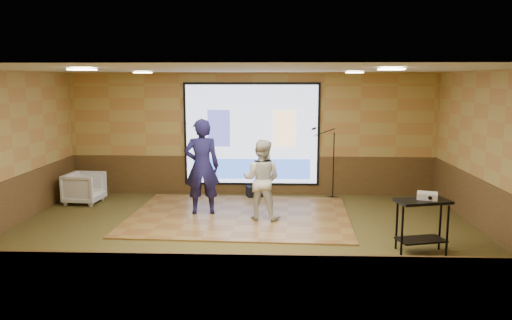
{
  "coord_description": "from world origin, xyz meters",
  "views": [
    {
      "loc": [
        0.58,
        -8.67,
        2.83
      ],
      "look_at": [
        0.21,
        0.77,
        1.3
      ],
      "focal_mm": 35.0,
      "sensor_mm": 36.0,
      "label": 1
    }
  ],
  "objects_px": {
    "player_left": "(202,167)",
    "mic_stand": "(331,178)",
    "player_right": "(262,180)",
    "projector": "(427,196)",
    "av_table": "(422,217)",
    "duffel_bag": "(256,192)",
    "dance_floor": "(240,216)",
    "projector_screen": "(252,135)",
    "banquet_chair": "(84,188)"
  },
  "relations": [
    {
      "from": "dance_floor",
      "to": "duffel_bag",
      "type": "distance_m",
      "value": 1.73
    },
    {
      "from": "player_right",
      "to": "duffel_bag",
      "type": "height_order",
      "value": "player_right"
    },
    {
      "from": "projector_screen",
      "to": "player_left",
      "type": "height_order",
      "value": "projector_screen"
    },
    {
      "from": "av_table",
      "to": "mic_stand",
      "type": "bearing_deg",
      "value": 105.78
    },
    {
      "from": "mic_stand",
      "to": "duffel_bag",
      "type": "distance_m",
      "value": 1.82
    },
    {
      "from": "projector_screen",
      "to": "duffel_bag",
      "type": "height_order",
      "value": "projector_screen"
    },
    {
      "from": "dance_floor",
      "to": "player_right",
      "type": "height_order",
      "value": "player_right"
    },
    {
      "from": "projector",
      "to": "duffel_bag",
      "type": "relative_size",
      "value": 0.7
    },
    {
      "from": "player_right",
      "to": "projector_screen",
      "type": "bearing_deg",
      "value": -68.18
    },
    {
      "from": "player_right",
      "to": "projector",
      "type": "xyz_separation_m",
      "value": [
        2.76,
        -1.77,
        0.11
      ]
    },
    {
      "from": "av_table",
      "to": "duffel_bag",
      "type": "distance_m",
      "value": 4.77
    },
    {
      "from": "mic_stand",
      "to": "player_right",
      "type": "bearing_deg",
      "value": -149.66
    },
    {
      "from": "dance_floor",
      "to": "mic_stand",
      "type": "height_order",
      "value": "mic_stand"
    },
    {
      "from": "dance_floor",
      "to": "banquet_chair",
      "type": "distance_m",
      "value": 3.8
    },
    {
      "from": "projector_screen",
      "to": "player_right",
      "type": "height_order",
      "value": "projector_screen"
    },
    {
      "from": "projector",
      "to": "banquet_chair",
      "type": "height_order",
      "value": "projector"
    },
    {
      "from": "projector_screen",
      "to": "player_right",
      "type": "xyz_separation_m",
      "value": [
        0.31,
        -2.29,
        -0.63
      ]
    },
    {
      "from": "player_left",
      "to": "player_right",
      "type": "xyz_separation_m",
      "value": [
        1.25,
        -0.36,
        -0.19
      ]
    },
    {
      "from": "player_right",
      "to": "banquet_chair",
      "type": "distance_m",
      "value": 4.33
    },
    {
      "from": "dance_floor",
      "to": "duffel_bag",
      "type": "height_order",
      "value": "duffel_bag"
    },
    {
      "from": "av_table",
      "to": "projector",
      "type": "bearing_deg",
      "value": 37.04
    },
    {
      "from": "player_left",
      "to": "projector",
      "type": "height_order",
      "value": "player_left"
    },
    {
      "from": "player_left",
      "to": "projector",
      "type": "relative_size",
      "value": 6.29
    },
    {
      "from": "player_left",
      "to": "duffel_bag",
      "type": "bearing_deg",
      "value": -133.7
    },
    {
      "from": "player_left",
      "to": "mic_stand",
      "type": "bearing_deg",
      "value": -160.78
    },
    {
      "from": "dance_floor",
      "to": "mic_stand",
      "type": "xyz_separation_m",
      "value": [
        2.07,
        1.69,
        0.48
      ]
    },
    {
      "from": "av_table",
      "to": "projector",
      "type": "height_order",
      "value": "projector"
    },
    {
      "from": "banquet_chair",
      "to": "dance_floor",
      "type": "bearing_deg",
      "value": -99.67
    },
    {
      "from": "duffel_bag",
      "to": "dance_floor",
      "type": "bearing_deg",
      "value": -99.51
    },
    {
      "from": "mic_stand",
      "to": "duffel_bag",
      "type": "relative_size",
      "value": 3.81
    },
    {
      "from": "projector",
      "to": "player_left",
      "type": "bearing_deg",
      "value": 169.98
    },
    {
      "from": "projector_screen",
      "to": "banquet_chair",
      "type": "distance_m",
      "value": 4.11
    },
    {
      "from": "player_left",
      "to": "mic_stand",
      "type": "xyz_separation_m",
      "value": [
        2.86,
        1.59,
        -0.54
      ]
    },
    {
      "from": "dance_floor",
      "to": "mic_stand",
      "type": "relative_size",
      "value": 2.62
    },
    {
      "from": "av_table",
      "to": "banquet_chair",
      "type": "xyz_separation_m",
      "value": [
        -6.8,
        3.08,
        -0.26
      ]
    },
    {
      "from": "projector_screen",
      "to": "mic_stand",
      "type": "bearing_deg",
      "value": -10.01
    },
    {
      "from": "duffel_bag",
      "to": "player_left",
      "type": "bearing_deg",
      "value": -123.85
    },
    {
      "from": "av_table",
      "to": "projector",
      "type": "distance_m",
      "value": 0.35
    },
    {
      "from": "av_table",
      "to": "banquet_chair",
      "type": "distance_m",
      "value": 7.47
    },
    {
      "from": "dance_floor",
      "to": "player_left",
      "type": "distance_m",
      "value": 1.29
    },
    {
      "from": "projector",
      "to": "projector_screen",
      "type": "bearing_deg",
      "value": 145.03
    },
    {
      "from": "player_left",
      "to": "duffel_bag",
      "type": "xyz_separation_m",
      "value": [
        1.07,
        1.6,
        -0.89
      ]
    },
    {
      "from": "projector_screen",
      "to": "player_left",
      "type": "relative_size",
      "value": 1.66
    },
    {
      "from": "player_right",
      "to": "av_table",
      "type": "height_order",
      "value": "player_right"
    },
    {
      "from": "player_right",
      "to": "projector",
      "type": "relative_size",
      "value": 5.07
    },
    {
      "from": "player_right",
      "to": "banquet_chair",
      "type": "relative_size",
      "value": 2.06
    },
    {
      "from": "dance_floor",
      "to": "projector",
      "type": "relative_size",
      "value": 14.17
    },
    {
      "from": "dance_floor",
      "to": "player_right",
      "type": "relative_size",
      "value": 2.79
    },
    {
      "from": "mic_stand",
      "to": "player_left",
      "type": "bearing_deg",
      "value": -171.13
    },
    {
      "from": "mic_stand",
      "to": "projector",
      "type": "bearing_deg",
      "value": -92.97
    }
  ]
}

